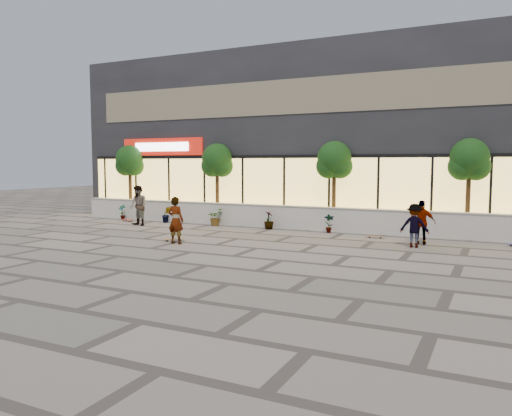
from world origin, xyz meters
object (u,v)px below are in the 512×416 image
at_px(skater_right_near, 422,222).
at_px(skater_right_far, 415,226).
at_px(tree_midwest, 217,162).
at_px(skateboard_left, 128,220).
at_px(skater_left, 138,206).
at_px(tree_mideast, 334,162).
at_px(skater_center, 176,220).
at_px(tree_west, 130,162).
at_px(tree_east, 469,162).
at_px(skateboard_center, 174,239).
at_px(skateboard_right_near, 375,236).

xyz_separation_m(skater_right_near, skater_right_far, (-0.14, -0.75, -0.04)).
bearing_deg(tree_midwest, skateboard_left, -157.61).
distance_m(skater_left, skater_right_far, 12.65).
distance_m(tree_midwest, tree_mideast, 6.00).
bearing_deg(skater_left, skater_center, -22.84).
distance_m(tree_west, skateboard_left, 3.61).
relative_size(skater_right_near, skater_right_far, 1.05).
relative_size(tree_east, skater_center, 2.27).
distance_m(skater_right_near, skateboard_center, 9.15).
bearing_deg(skateboard_center, skateboard_left, 100.89).
relative_size(tree_midwest, skateboard_left, 4.63).
height_order(tree_west, skateboard_center, tree_west).
bearing_deg(skater_left, tree_east, 26.32).
xyz_separation_m(tree_west, tree_mideast, (11.50, 0.00, 0.00)).
xyz_separation_m(skater_right_near, skateboard_center, (-8.50, -3.31, -0.72)).
xyz_separation_m(skateboard_center, skateboard_left, (-5.88, 4.27, 0.00)).
distance_m(tree_east, skater_right_near, 3.73).
height_order(skater_right_near, skateboard_left, skater_right_near).
bearing_deg(skateboard_right_near, skater_right_near, -28.34).
bearing_deg(skateboard_left, skater_right_far, 9.32).
relative_size(tree_east, skateboard_center, 5.31).
relative_size(skateboard_center, skateboard_right_near, 1.05).
height_order(tree_west, tree_east, same).
distance_m(tree_mideast, skater_center, 7.88).
bearing_deg(tree_midwest, tree_west, 180.00).
bearing_deg(tree_mideast, skateboard_left, -170.32).
xyz_separation_m(tree_west, tree_east, (17.00, 0.00, 0.00)).
distance_m(tree_midwest, skateboard_left, 5.43).
xyz_separation_m(tree_west, skater_left, (2.86, -2.83, -2.04)).
distance_m(skater_center, skateboard_center, 1.01).
relative_size(tree_east, skateboard_left, 4.63).
height_order(tree_mideast, tree_east, same).
bearing_deg(tree_west, skateboard_left, -54.24).
bearing_deg(tree_midwest, tree_east, 0.00).
bearing_deg(tree_mideast, tree_midwest, 180.00).
height_order(skater_right_far, skateboard_right_near, skater_right_far).
height_order(skater_left, skater_right_near, skater_left).
distance_m(tree_east, skater_left, 14.56).
distance_m(tree_midwest, skater_left, 4.37).
relative_size(tree_west, skateboard_right_near, 5.56).
xyz_separation_m(skater_center, skater_right_far, (7.92, 3.03, -0.10)).
relative_size(tree_west, skater_right_near, 2.43).
distance_m(skater_center, skateboard_right_near, 7.77).
bearing_deg(tree_west, skater_right_near, -9.83).
bearing_deg(skater_left, skateboard_left, 160.89).
bearing_deg(skateboard_left, tree_west, 141.95).
bearing_deg(skateboard_right_near, skateboard_left, 174.57).
bearing_deg(skater_right_far, skateboard_center, 15.30).
bearing_deg(skater_right_near, skater_right_far, 75.02).
relative_size(skater_center, skater_left, 0.91).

